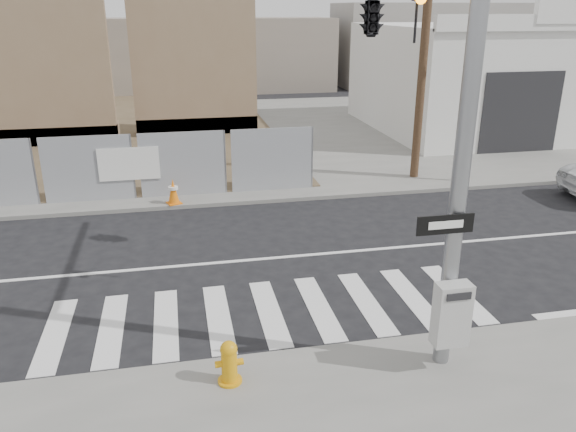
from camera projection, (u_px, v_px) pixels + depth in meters
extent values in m
plane|color=black|center=(252.00, 260.00, 13.34)|extent=(100.00, 100.00, 0.00)
cube|color=slate|center=(209.00, 135.00, 26.18)|extent=(50.00, 20.00, 0.12)
cylinder|color=gray|center=(463.00, 155.00, 8.14)|extent=(0.26, 0.26, 7.00)
cube|color=#B2B2AF|center=(452.00, 314.00, 8.74)|extent=(0.55, 0.30, 1.05)
cube|color=black|center=(445.00, 224.00, 8.30)|extent=(0.90, 0.03, 0.30)
cube|color=silver|center=(446.00, 225.00, 8.28)|extent=(0.55, 0.01, 0.12)
imported|color=black|center=(417.00, 12.00, 9.30)|extent=(0.16, 0.20, 1.00)
imported|color=black|center=(372.00, 11.00, 11.32)|extent=(0.53, 2.48, 1.00)
cylinder|color=gray|center=(475.00, 104.00, 18.12)|extent=(0.12, 0.12, 5.20)
imported|color=black|center=(484.00, 22.00, 17.26)|extent=(0.16, 0.20, 1.00)
cube|color=#786148|center=(31.00, 48.00, 22.53)|extent=(6.00, 0.50, 8.00)
cube|color=#786148|center=(47.00, 135.00, 24.15)|extent=(6.00, 1.30, 0.80)
cube|color=#786148|center=(193.00, 45.00, 24.67)|extent=(5.50, 0.50, 8.00)
cube|color=#786148|center=(198.00, 124.00, 26.29)|extent=(5.50, 1.30, 0.80)
cube|color=silver|center=(500.00, 77.00, 27.04)|extent=(12.00, 10.00, 4.80)
cube|color=black|center=(521.00, 113.00, 22.33)|extent=(3.40, 0.06, 3.20)
cylinder|color=#4A3322|center=(426.00, 25.00, 17.83)|extent=(0.28, 0.28, 10.00)
cylinder|color=orange|center=(230.00, 380.00, 8.80)|extent=(0.40, 0.40, 0.04)
cylinder|color=orange|center=(229.00, 366.00, 8.71)|extent=(0.26, 0.26, 0.57)
sphere|color=orange|center=(229.00, 349.00, 8.60)|extent=(0.27, 0.27, 0.27)
cylinder|color=orange|center=(219.00, 364.00, 8.66)|extent=(0.14, 0.11, 0.11)
cylinder|color=orange|center=(239.00, 362.00, 8.71)|extent=(0.14, 0.11, 0.11)
cube|color=orange|center=(174.00, 203.00, 16.84)|extent=(0.50, 0.50, 0.03)
cone|color=orange|center=(173.00, 191.00, 16.71)|extent=(0.44, 0.44, 0.76)
cylinder|color=silver|center=(173.00, 188.00, 16.68)|extent=(0.29, 0.29, 0.09)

